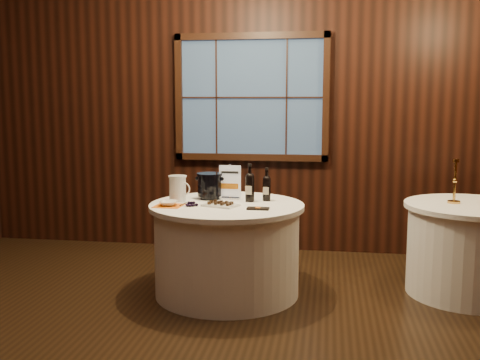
% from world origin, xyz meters
% --- Properties ---
extents(ground, '(6.00, 6.00, 0.00)m').
position_xyz_m(ground, '(0.00, 0.00, 0.00)').
color(ground, black).
rests_on(ground, ground).
extents(back_wall, '(6.00, 0.10, 3.00)m').
position_xyz_m(back_wall, '(0.00, 2.48, 1.54)').
color(back_wall, black).
rests_on(back_wall, ground).
extents(main_table, '(1.28, 1.28, 0.77)m').
position_xyz_m(main_table, '(0.00, 1.00, 0.39)').
color(main_table, white).
rests_on(main_table, ground).
extents(side_table, '(1.08, 1.08, 0.77)m').
position_xyz_m(side_table, '(2.00, 1.30, 0.39)').
color(side_table, white).
rests_on(side_table, ground).
extents(sign_stand, '(0.19, 0.09, 0.31)m').
position_xyz_m(sign_stand, '(-0.01, 1.21, 0.87)').
color(sign_stand, '#B8B7BF').
rests_on(sign_stand, main_table).
extents(port_bottle_left, '(0.08, 0.08, 0.32)m').
position_xyz_m(port_bottle_left, '(0.17, 1.13, 0.91)').
color(port_bottle_left, black).
rests_on(port_bottle_left, main_table).
extents(port_bottle_right, '(0.07, 0.07, 0.28)m').
position_xyz_m(port_bottle_right, '(0.31, 1.19, 0.89)').
color(port_bottle_right, black).
rests_on(port_bottle_right, main_table).
extents(ice_bucket, '(0.22, 0.22, 0.23)m').
position_xyz_m(ice_bucket, '(-0.19, 1.20, 0.89)').
color(ice_bucket, black).
rests_on(ice_bucket, main_table).
extents(chocolate_plate, '(0.32, 0.26, 0.04)m').
position_xyz_m(chocolate_plate, '(-0.03, 0.88, 0.79)').
color(chocolate_plate, white).
rests_on(chocolate_plate, main_table).
extents(chocolate_box, '(0.17, 0.09, 0.01)m').
position_xyz_m(chocolate_box, '(0.29, 0.79, 0.78)').
color(chocolate_box, black).
rests_on(chocolate_box, main_table).
extents(grape_bunch, '(0.16, 0.08, 0.04)m').
position_xyz_m(grape_bunch, '(-0.26, 0.83, 0.79)').
color(grape_bunch, black).
rests_on(grape_bunch, main_table).
extents(glass_pitcher, '(0.20, 0.15, 0.22)m').
position_xyz_m(glass_pitcher, '(-0.43, 1.04, 0.88)').
color(glass_pitcher, white).
rests_on(glass_pitcher, main_table).
extents(orange_napkin, '(0.23, 0.23, 0.00)m').
position_xyz_m(orange_napkin, '(-0.45, 0.82, 0.77)').
color(orange_napkin, orange).
rests_on(orange_napkin, main_table).
extents(cracker_bowl, '(0.16, 0.16, 0.04)m').
position_xyz_m(cracker_bowl, '(-0.45, 0.82, 0.79)').
color(cracker_bowl, white).
rests_on(cracker_bowl, orange_napkin).
extents(brass_candlestick, '(0.10, 0.10, 0.37)m').
position_xyz_m(brass_candlestick, '(1.86, 1.33, 0.90)').
color(brass_candlestick, '#BE8B3B').
rests_on(brass_candlestick, side_table).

